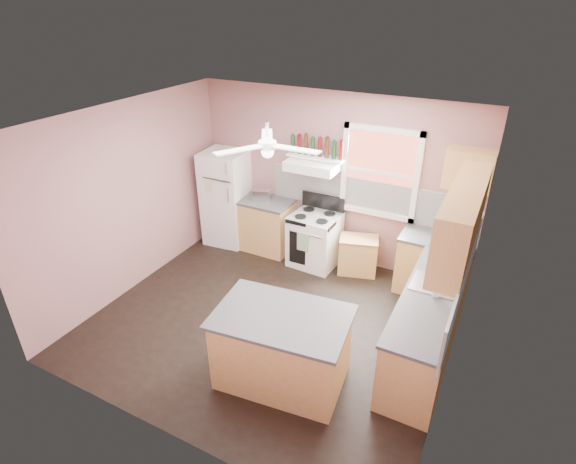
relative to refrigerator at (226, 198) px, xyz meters
The scene contains 32 objects.
floor 2.56m from the refrigerator, 42.68° to the right, with size 4.50×4.50×0.00m, color black.
ceiling 3.08m from the refrigerator, 42.68° to the right, with size 4.50×4.50×0.00m, color white.
wall_back 1.90m from the refrigerator, 11.93° to the left, with size 4.50×0.05×2.70m, color #906162.
wall_right 4.42m from the refrigerator, 22.08° to the right, with size 0.05×4.00×2.70m, color #906162.
wall_left 1.80m from the refrigerator, 106.50° to the right, with size 0.05×4.00×2.70m, color #906162.
backsplash_back 2.29m from the refrigerator, ahead, with size 2.90×0.03×0.55m, color white.
backsplash_right 4.26m from the refrigerator, 18.52° to the right, with size 0.03×2.60×0.55m, color white.
window_view 2.68m from the refrigerator, ahead, with size 1.00×0.02×1.20m, color brown.
window_frame 2.67m from the refrigerator, ahead, with size 1.16×0.07×1.36m, color white.
refrigerator is the anchor object (origin of this frame).
base_cabinet_left 0.82m from the refrigerator, ahead, with size 0.90×0.60×0.86m, color #AD8048.
counter_left 0.73m from the refrigerator, ahead, with size 0.92×0.62×0.04m, color #3F3F41.
toaster 0.71m from the refrigerator, ahead, with size 0.28×0.16×0.18m, color silver.
stove 1.72m from the refrigerator, ahead, with size 0.72×0.64×0.86m, color white.
range_hood 1.76m from the refrigerator, ahead, with size 0.78×0.50×0.14m, color white.
bottle_shelf 1.81m from the refrigerator, ahead, with size 0.90×0.26×0.03m, color white.
cart 2.45m from the refrigerator, ahead, with size 0.58×0.39×0.58m, color #AD8048.
base_cabinet_corner 3.56m from the refrigerator, ahead, with size 1.00×0.60×0.86m, color #AD8048.
base_cabinet_right 3.99m from the refrigerator, 19.83° to the right, with size 0.60×2.20×0.86m, color #AD8048.
counter_corner 3.54m from the refrigerator, ahead, with size 1.02×0.62×0.04m, color #3F3F41.
counter_right 3.96m from the refrigerator, 19.88° to the right, with size 0.62×2.22×0.04m, color #3F3F41.
sink 3.90m from the refrigerator, 17.12° to the right, with size 0.55×0.45×0.03m, color silver.
faucet 4.06m from the refrigerator, 16.45° to the right, with size 0.03×0.03×0.14m, color silver.
upper_cabinet_right 4.15m from the refrigerator, 16.53° to the right, with size 0.33×1.80×0.76m, color #AD8048.
upper_cabinet_corner 3.90m from the refrigerator, ahead, with size 0.60×0.33×0.52m, color #AD8048.
paper_towel 3.89m from the refrigerator, ahead, with size 0.12×0.12×0.26m, color white.
island 3.46m from the refrigerator, 45.91° to the right, with size 1.36×0.86×0.86m, color #AD8048.
island_top 3.44m from the refrigerator, 45.91° to the right, with size 1.44×0.94×0.04m, color #3F3F41.
ceiling_fan_hub 2.93m from the refrigerator, 42.68° to the right, with size 0.20×0.20×0.08m, color white.
soap_bottle 4.01m from the refrigerator, 19.94° to the right, with size 0.10×0.10×0.26m, color silver.
red_caddy 3.99m from the refrigerator, 15.42° to the right, with size 0.18×0.12×0.10m, color #A50E20.
wine_bottles 1.90m from the refrigerator, ahead, with size 0.86×0.06×0.31m.
Camera 1 is at (2.40, -4.14, 3.91)m, focal length 28.00 mm.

